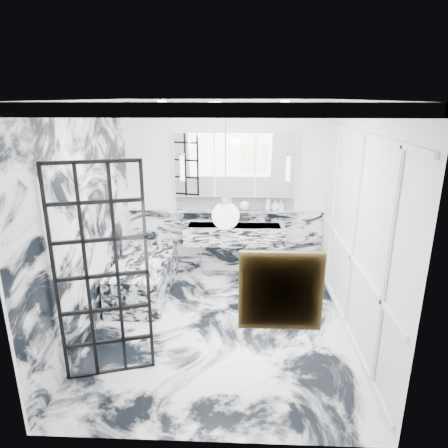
{
  "coord_description": "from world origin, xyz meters",
  "views": [
    {
      "loc": [
        0.25,
        -4.49,
        2.83
      ],
      "look_at": [
        0.03,
        0.5,
        1.24
      ],
      "focal_mm": 32.0,
      "sensor_mm": 36.0,
      "label": 1
    }
  ],
  "objects_px": {
    "crittall_door": "(102,276)",
    "bathtub": "(145,276)",
    "mirror_cabinet": "(235,165)",
    "trough_sink": "(234,234)"
  },
  "relations": [
    {
      "from": "mirror_cabinet",
      "to": "bathtub",
      "type": "bearing_deg",
      "value": -147.94
    },
    {
      "from": "crittall_door",
      "to": "trough_sink",
      "type": "bearing_deg",
      "value": 46.76
    },
    {
      "from": "crittall_door",
      "to": "mirror_cabinet",
      "type": "height_order",
      "value": "mirror_cabinet"
    },
    {
      "from": "crittall_door",
      "to": "mirror_cabinet",
      "type": "distance_m",
      "value": 3.02
    },
    {
      "from": "crittall_door",
      "to": "trough_sink",
      "type": "height_order",
      "value": "crittall_door"
    },
    {
      "from": "crittall_door",
      "to": "mirror_cabinet",
      "type": "xyz_separation_m",
      "value": [
        1.27,
        2.65,
        0.68
      ]
    },
    {
      "from": "crittall_door",
      "to": "bathtub",
      "type": "distance_m",
      "value": 2.02
    },
    {
      "from": "mirror_cabinet",
      "to": "bathtub",
      "type": "height_order",
      "value": "mirror_cabinet"
    },
    {
      "from": "mirror_cabinet",
      "to": "bathtub",
      "type": "distance_m",
      "value": 2.2
    },
    {
      "from": "trough_sink",
      "to": "mirror_cabinet",
      "type": "xyz_separation_m",
      "value": [
        -0.0,
        0.17,
        1.09
      ]
    }
  ]
}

